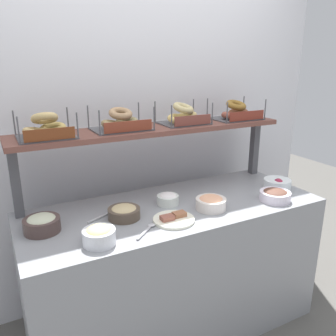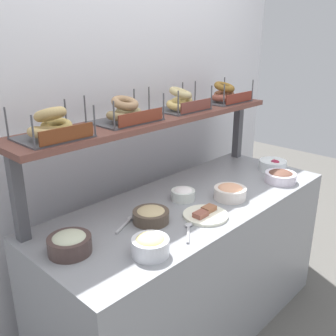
{
  "view_description": "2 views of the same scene",
  "coord_description": "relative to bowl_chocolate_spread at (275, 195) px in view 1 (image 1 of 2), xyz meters",
  "views": [
    {
      "loc": [
        -0.92,
        -1.67,
        1.68
      ],
      "look_at": [
        -0.0,
        0.07,
        1.07
      ],
      "focal_mm": 37.25,
      "sensor_mm": 36.0,
      "label": 1
    },
    {
      "loc": [
        -1.45,
        -1.21,
        1.71
      ],
      "look_at": [
        -0.11,
        0.07,
        1.05
      ],
      "focal_mm": 40.4,
      "sensor_mm": 36.0,
      "label": 2
    }
  ],
  "objects": [
    {
      "name": "ground_plane",
      "position": [
        -0.59,
        0.21,
        -0.89
      ],
      "size": [
        8.0,
        8.0,
        0.0
      ],
      "primitive_type": "plane",
      "color": "#595651"
    },
    {
      "name": "back_wall",
      "position": [
        -0.59,
        0.76,
        0.31
      ],
      "size": [
        2.97,
        0.06,
        2.4
      ],
      "primitive_type": "cube",
      "color": "silver",
      "rests_on": "ground_plane"
    },
    {
      "name": "deli_counter",
      "position": [
        -0.59,
        0.21,
        -0.46
      ],
      "size": [
        1.77,
        0.7,
        0.85
      ],
      "primitive_type": "cube",
      "color": "gray",
      "rests_on": "ground_plane"
    },
    {
      "name": "shelf_riser_left",
      "position": [
        -1.42,
        0.48,
        0.16
      ],
      "size": [
        0.05,
        0.05,
        0.4
      ],
      "primitive_type": "cube",
      "color": "#4C4C51",
      "rests_on": "deli_counter"
    },
    {
      "name": "shelf_riser_right",
      "position": [
        0.24,
        0.48,
        0.16
      ],
      "size": [
        0.05,
        0.05,
        0.4
      ],
      "primitive_type": "cube",
      "color": "#4C4C51",
      "rests_on": "deli_counter"
    },
    {
      "name": "upper_shelf",
      "position": [
        -0.59,
        0.48,
        0.38
      ],
      "size": [
        1.73,
        0.32,
        0.03
      ],
      "primitive_type": "cube",
      "color": "brown",
      "rests_on": "shelf_riser_left"
    },
    {
      "name": "bowl_chocolate_spread",
      "position": [
        0.0,
        0.0,
        0.0
      ],
      "size": [
        0.19,
        0.19,
        0.07
      ],
      "color": "white",
      "rests_on": "deli_counter"
    },
    {
      "name": "bowl_lox_spread",
      "position": [
        -0.42,
        0.08,
        0.0
      ],
      "size": [
        0.18,
        0.18,
        0.08
      ],
      "color": "silver",
      "rests_on": "deli_counter"
    },
    {
      "name": "bowl_cream_cheese",
      "position": [
        -0.61,
        0.25,
        -0.0
      ],
      "size": [
        0.13,
        0.13,
        0.07
      ],
      "color": "white",
      "rests_on": "deli_counter"
    },
    {
      "name": "bowl_egg_salad",
      "position": [
        -1.11,
        -0.01,
        0.01
      ],
      "size": [
        0.16,
        0.16,
        0.09
      ],
      "color": "silver",
      "rests_on": "deli_counter"
    },
    {
      "name": "bowl_hummus",
      "position": [
        -0.91,
        0.19,
        0.0
      ],
      "size": [
        0.18,
        0.18,
        0.07
      ],
      "color": "brown",
      "rests_on": "deli_counter"
    },
    {
      "name": "bowl_beet_salad",
      "position": [
        0.15,
        0.14,
        0.0
      ],
      "size": [
        0.18,
        0.18,
        0.08
      ],
      "color": "white",
      "rests_on": "deli_counter"
    },
    {
      "name": "bowl_tuna_salad",
      "position": [
        -1.33,
        0.24,
        0.01
      ],
      "size": [
        0.18,
        0.18,
        0.09
      ],
      "color": "#483633",
      "rests_on": "deli_counter"
    },
    {
      "name": "serving_plate_white",
      "position": [
        -0.69,
        0.04,
        -0.02
      ],
      "size": [
        0.22,
        0.22,
        0.04
      ],
      "color": "white",
      "rests_on": "deli_counter"
    },
    {
      "name": "serving_spoon_near_plate",
      "position": [
        -1.0,
        0.27,
        -0.03
      ],
      "size": [
        0.17,
        0.09,
        0.01
      ],
      "color": "#B7B7BC",
      "rests_on": "deli_counter"
    },
    {
      "name": "serving_spoon_by_edge",
      "position": [
        -0.85,
        0.01,
        -0.03
      ],
      "size": [
        0.15,
        0.12,
        0.01
      ],
      "color": "#B7B7BC",
      "rests_on": "deli_counter"
    },
    {
      "name": "bagel_basket_sesame",
      "position": [
        -1.24,
        0.46,
        0.44
      ],
      "size": [
        0.3,
        0.26,
        0.15
      ],
      "color": "#4C4C51",
      "rests_on": "upper_shelf"
    },
    {
      "name": "bagel_basket_everything",
      "position": [
        -0.8,
        0.49,
        0.44
      ],
      "size": [
        0.34,
        0.26,
        0.14
      ],
      "color": "#4C4C51",
      "rests_on": "upper_shelf"
    },
    {
      "name": "bagel_basket_plain",
      "position": [
        -0.37,
        0.49,
        0.44
      ],
      "size": [
        0.3,
        0.24,
        0.14
      ],
      "color": "#4C4C51",
      "rests_on": "upper_shelf"
    },
    {
      "name": "bagel_basket_cinnamon_raisin",
      "position": [
        0.04,
        0.48,
        0.44
      ],
      "size": [
        0.33,
        0.24,
        0.14
      ],
      "color": "#4C4C51",
      "rests_on": "upper_shelf"
    }
  ]
}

